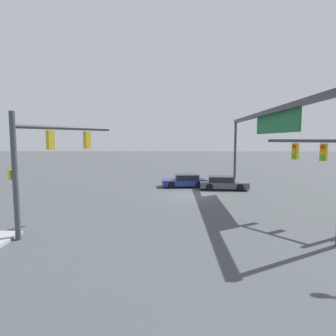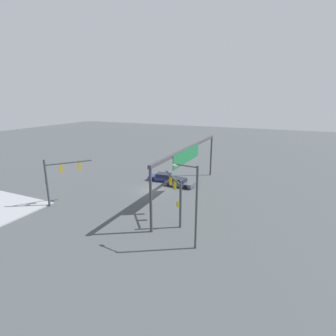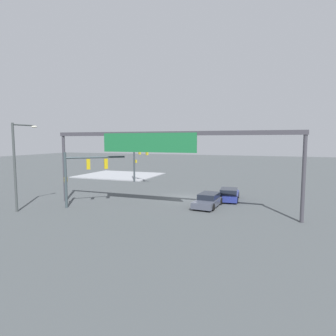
% 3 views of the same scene
% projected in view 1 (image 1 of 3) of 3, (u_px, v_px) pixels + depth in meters
% --- Properties ---
extents(ground_plane, '(173.21, 173.21, 0.00)m').
position_uv_depth(ground_plane, '(193.00, 196.00, 23.26)').
color(ground_plane, '#43494B').
extents(traffic_signal_near_corner, '(4.52, 3.73, 5.84)m').
position_uv_depth(traffic_signal_near_corner, '(42.00, 155.00, 13.81)').
color(traffic_signal_near_corner, '#343C42').
rests_on(traffic_signal_near_corner, ground).
extents(traffic_signal_opposite_side, '(4.50, 3.63, 5.01)m').
position_uv_depth(traffic_signal_opposite_side, '(335.00, 162.00, 15.15)').
color(traffic_signal_opposite_side, '#334044').
rests_on(traffic_signal_opposite_side, ground).
extents(overhead_sign_gantry, '(21.93, 0.43, 6.82)m').
position_uv_depth(overhead_sign_gantry, '(267.00, 124.00, 22.19)').
color(overhead_sign_gantry, '#3A3940').
rests_on(overhead_sign_gantry, ground).
extents(sedan_car_approaching, '(2.17, 4.48, 1.21)m').
position_uv_depth(sedan_car_approaching, '(223.00, 183.00, 26.30)').
color(sedan_car_approaching, '#434856').
rests_on(sedan_car_approaching, ground).
extents(sedan_car_waiting_far, '(2.18, 4.37, 1.21)m').
position_uv_depth(sedan_car_waiting_far, '(185.00, 181.00, 27.73)').
color(sedan_car_waiting_far, navy).
rests_on(sedan_car_waiting_far, ground).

